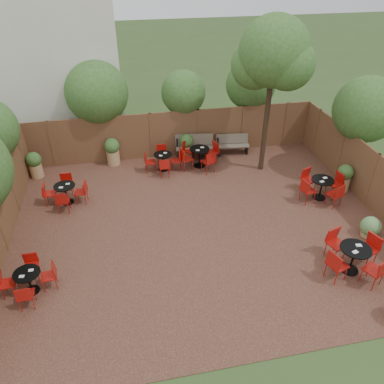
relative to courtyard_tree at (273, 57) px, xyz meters
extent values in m
plane|color=#354F23|center=(-3.23, -3.08, -4.45)|extent=(80.00, 80.00, 0.00)
cube|color=#3C2118|center=(-3.23, -3.08, -4.44)|extent=(12.00, 10.00, 0.02)
cube|color=brown|center=(-3.23, 1.92, -3.45)|extent=(12.00, 0.08, 2.00)
cube|color=brown|center=(2.77, -3.08, -3.45)|extent=(0.08, 10.00, 2.00)
cube|color=silver|center=(-7.73, 4.92, -0.45)|extent=(5.00, 4.00, 8.00)
sphere|color=#2D571C|center=(-6.23, 2.62, -1.70)|extent=(2.51, 2.51, 2.51)
sphere|color=#2D571C|center=(-2.73, 2.52, -1.90)|extent=(1.85, 1.85, 1.85)
sphere|color=#2D571C|center=(0.27, 2.72, -1.80)|extent=(2.16, 2.16, 2.16)
sphere|color=#2D571C|center=(3.37, -1.08, -1.73)|extent=(2.40, 2.40, 2.40)
cylinder|color=black|center=(0.01, 0.01, -1.99)|extent=(0.21, 0.21, 4.87)
sphere|color=#2D571C|center=(0.01, 0.01, 0.20)|extent=(2.48, 2.48, 2.48)
sphere|color=#2D571C|center=(-0.49, 0.41, -0.34)|extent=(1.73, 1.73, 1.73)
sphere|color=#2D571C|center=(0.41, -0.39, -0.14)|extent=(1.81, 1.81, 1.81)
cube|color=brown|center=(-2.44, 1.47, -3.97)|extent=(1.66, 0.69, 0.05)
cube|color=brown|center=(-2.44, 1.68, -3.68)|extent=(1.62, 0.33, 0.49)
cube|color=black|center=(-3.18, 1.47, -4.22)|extent=(0.13, 0.49, 0.43)
cube|color=black|center=(-1.71, 1.47, -4.22)|extent=(0.13, 0.49, 0.43)
cube|color=brown|center=(-0.76, 1.47, -4.03)|extent=(1.43, 0.56, 0.05)
cube|color=brown|center=(-0.76, 1.65, -3.78)|extent=(1.40, 0.25, 0.42)
cube|color=black|center=(-1.39, 1.47, -4.24)|extent=(0.10, 0.42, 0.37)
cube|color=black|center=(-0.13, 1.47, -4.24)|extent=(0.10, 0.42, 0.37)
cylinder|color=black|center=(-2.41, 0.72, -4.41)|extent=(0.47, 0.47, 0.03)
cylinder|color=black|center=(-2.41, 0.72, -4.04)|extent=(0.05, 0.05, 0.75)
cylinder|color=black|center=(-2.41, 0.72, -3.65)|extent=(0.81, 0.81, 0.03)
cube|color=white|center=(-2.29, 0.80, -3.63)|extent=(0.18, 0.16, 0.02)
cube|color=white|center=(-2.52, 0.59, -3.63)|extent=(0.18, 0.16, 0.02)
cylinder|color=black|center=(-3.92, 0.72, -4.42)|extent=(0.42, 0.42, 0.03)
cylinder|color=black|center=(-3.92, 0.72, -4.08)|extent=(0.05, 0.05, 0.67)
cylinder|color=black|center=(-3.92, 0.72, -3.74)|extent=(0.72, 0.72, 0.03)
cube|color=white|center=(-3.81, 0.79, -3.71)|extent=(0.14, 0.10, 0.01)
cube|color=white|center=(-4.02, 0.60, -3.71)|extent=(0.14, 0.10, 0.01)
cylinder|color=black|center=(-8.23, -4.96, -4.42)|extent=(0.40, 0.40, 0.03)
cylinder|color=black|center=(-8.23, -4.96, -4.10)|extent=(0.05, 0.05, 0.63)
cylinder|color=black|center=(-8.23, -4.96, -3.77)|extent=(0.69, 0.69, 0.03)
cube|color=white|center=(-8.12, -4.89, -3.75)|extent=(0.13, 0.10, 0.01)
cube|color=white|center=(-8.32, -5.07, -3.75)|extent=(0.13, 0.10, 0.01)
cylinder|color=black|center=(-7.59, -0.92, -4.42)|extent=(0.42, 0.42, 0.03)
cylinder|color=black|center=(-7.59, -0.92, -4.07)|extent=(0.05, 0.05, 0.67)
cylinder|color=black|center=(-7.59, -0.92, -3.73)|extent=(0.73, 0.73, 0.03)
cube|color=white|center=(-7.47, -0.84, -3.71)|extent=(0.15, 0.12, 0.01)
cube|color=white|center=(-7.69, -1.03, -3.71)|extent=(0.15, 0.12, 0.01)
cylinder|color=black|center=(1.35, -2.43, -4.41)|extent=(0.46, 0.46, 0.03)
cylinder|color=black|center=(1.35, -2.43, -4.04)|extent=(0.05, 0.05, 0.73)
cylinder|color=black|center=(1.35, -2.43, -3.67)|extent=(0.79, 0.79, 0.03)
cube|color=white|center=(1.48, -2.35, -3.65)|extent=(0.17, 0.14, 0.02)
cube|color=white|center=(1.25, -2.56, -3.65)|extent=(0.17, 0.14, 0.02)
cylinder|color=black|center=(0.47, -5.95, -4.41)|extent=(0.49, 0.49, 0.03)
cylinder|color=black|center=(0.47, -5.95, -4.02)|extent=(0.06, 0.06, 0.78)
cylinder|color=black|center=(0.47, -5.95, -3.62)|extent=(0.84, 0.84, 0.03)
cube|color=white|center=(0.60, -5.86, -3.60)|extent=(0.18, 0.15, 0.02)
cube|color=white|center=(0.36, -6.08, -3.60)|extent=(0.18, 0.15, 0.02)
cylinder|color=#AB8355|center=(-5.88, 1.62, -4.13)|extent=(0.52, 0.52, 0.60)
sphere|color=#2D571C|center=(-5.88, 1.62, -3.60)|extent=(0.63, 0.63, 0.63)
cylinder|color=#AB8355|center=(-2.79, 1.57, -4.15)|extent=(0.49, 0.49, 0.56)
sphere|color=#2D571C|center=(-2.79, 1.57, -3.66)|extent=(0.58, 0.58, 0.58)
cylinder|color=#AB8355|center=(-8.88, 1.16, -4.15)|extent=(0.48, 0.48, 0.55)
sphere|color=#2D571C|center=(-8.88, 1.16, -3.66)|extent=(0.58, 0.58, 0.58)
cylinder|color=#AB8355|center=(2.42, -2.10, -4.16)|extent=(0.48, 0.48, 0.54)
sphere|color=#2D571C|center=(2.42, -2.10, -3.67)|extent=(0.57, 0.57, 0.57)
cylinder|color=#AB8355|center=(1.87, -4.68, -4.33)|extent=(0.46, 0.46, 0.21)
sphere|color=#548343|center=(1.87, -4.68, -4.06)|extent=(0.63, 0.63, 0.63)
camera|label=1|loc=(-5.41, -12.51, 3.30)|focal=35.06mm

